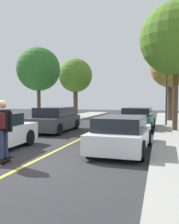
{
  "coord_description": "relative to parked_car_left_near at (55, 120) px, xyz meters",
  "views": [
    {
      "loc": [
        3.61,
        -6.07,
        1.84
      ],
      "look_at": [
        -0.37,
        7.65,
        1.15
      ],
      "focal_mm": 38.73,
      "sensor_mm": 36.0,
      "label": 1
    }
  ],
  "objects": [
    {
      "name": "street_tree_right_near",
      "position": [
        6.8,
        8.52,
        3.85
      ],
      "size": [
        3.32,
        3.32,
        6.12
      ],
      "color": "#4C3823",
      "rests_on": "sidewalk_right"
    },
    {
      "name": "parked_car_right_near",
      "position": [
        4.64,
        2.46,
        -0.01
      ],
      "size": [
        2.03,
        4.22,
        1.38
      ],
      "color": "#196066",
      "rests_on": "ground"
    },
    {
      "name": "ground",
      "position": [
        2.32,
        -7.02,
        -0.7
      ],
      "size": [
        80.0,
        80.0,
        0.0
      ],
      "primitive_type": "plane",
      "color": "#2D2D30"
    },
    {
      "name": "street_tree_left_nearest",
      "position": [
        -2.16,
        2.12,
        3.28
      ],
      "size": [
        3.01,
        3.01,
        5.36
      ],
      "color": "#4C3823",
      "rests_on": "sidewalk_left"
    },
    {
      "name": "center_line",
      "position": [
        2.32,
        -3.02,
        -0.7
      ],
      "size": [
        0.12,
        39.2,
        0.01
      ],
      "primitive_type": "cube",
      "color": "gold",
      "rests_on": "ground"
    },
    {
      "name": "street_tree_left_near",
      "position": [
        -2.16,
        9.8,
        3.59
      ],
      "size": [
        3.35,
        3.35,
        5.86
      ],
      "color": "#4C3823",
      "rests_on": "sidewalk_left"
    },
    {
      "name": "skateboarder",
      "position": [
        1.59,
        -7.13,
        0.39
      ],
      "size": [
        0.59,
        0.71,
        1.74
      ],
      "color": "black",
      "rests_on": "skateboard"
    },
    {
      "name": "parked_car_right_nearest",
      "position": [
        4.64,
        -4.35,
        -0.08
      ],
      "size": [
        1.97,
        4.22,
        1.26
      ],
      "color": "white",
      "rests_on": "ground"
    },
    {
      "name": "street_tree_right_nearest",
      "position": [
        6.8,
        1.48,
        4.59
      ],
      "size": [
        4.09,
        4.09,
        7.21
      ],
      "color": "#4C3823",
      "rests_on": "sidewalk_right"
    },
    {
      "name": "parked_car_left_near",
      "position": [
        0.0,
        0.0,
        0.0
      ],
      "size": [
        2.02,
        4.33,
        1.43
      ],
      "color": "#38383D",
      "rests_on": "ground"
    },
    {
      "name": "skateboard",
      "position": [
        1.58,
        -7.1,
        -0.62
      ],
      "size": [
        0.32,
        0.86,
        0.1
      ],
      "color": "black",
      "rests_on": "ground"
    },
    {
      "name": "streetlamp",
      "position": [
        6.39,
        4.19,
        2.73
      ],
      "size": [
        0.36,
        0.24,
        5.78
      ],
      "color": "#38383D",
      "rests_on": "sidewalk_right"
    }
  ]
}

